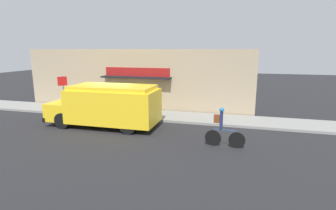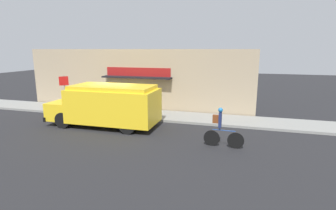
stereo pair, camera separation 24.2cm
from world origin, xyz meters
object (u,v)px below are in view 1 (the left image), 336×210
school_bus (108,105)px  trash_bin (126,103)px  stop_sign_post (63,87)px  cyclist (222,129)px

school_bus → trash_bin: bearing=97.0°
stop_sign_post → school_bus: bearing=-27.2°
cyclist → trash_bin: bearing=146.5°
school_bus → cyclist: size_ratio=3.50×
school_bus → cyclist: 6.50m
cyclist → stop_sign_post: stop_sign_post is taller
stop_sign_post → trash_bin: (4.06, 1.08, -1.08)m
cyclist → trash_bin: 8.35m
school_bus → stop_sign_post: stop_sign_post is taller
school_bus → cyclist: bearing=-13.8°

